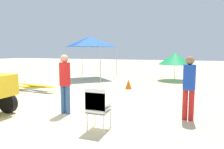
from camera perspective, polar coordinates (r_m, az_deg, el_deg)
name	(u,v)px	position (r m, az deg, el deg)	size (l,w,h in m)	color
ground	(28,122)	(6.03, -22.04, -11.95)	(80.00, 80.00, 0.00)	beige
stacked_plastic_chairs	(97,106)	(4.84, -4.06, -8.52)	(0.48, 0.48, 1.02)	white
surfboard_pile	(34,88)	(10.28, -20.57, -3.43)	(2.58, 0.76, 0.32)	white
lifeguard_near_left	(65,80)	(6.23, -12.80, -1.48)	(0.32, 0.32, 1.75)	#33598C
lifeguard_near_center	(189,84)	(5.88, 20.39, -2.38)	(0.32, 0.32, 1.72)	red
popup_canopy	(90,42)	(14.20, -6.10, 8.95)	(2.83, 2.83, 2.83)	#B2B2B7
beach_umbrella_mid	(175,59)	(13.72, 16.96, 4.19)	(2.12, 2.12, 1.76)	beige
traffic_cone_near	(128,84)	(10.27, 4.54, -2.67)	(0.33, 0.33, 0.47)	orange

